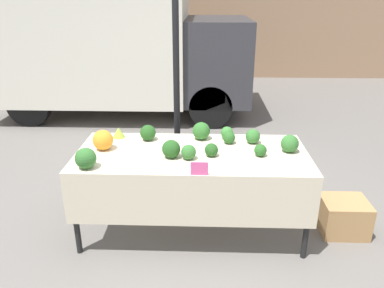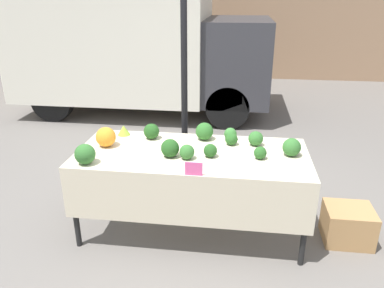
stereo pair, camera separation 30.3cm
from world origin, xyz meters
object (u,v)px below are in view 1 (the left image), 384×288
Objects in this scene: produce_crate at (343,216)px; parked_truck at (116,46)px; price_sign at (199,169)px; orange_cauliflower at (103,140)px.

parked_truck is at bearing 127.50° from produce_crate.
parked_truck is 32.58× the size of price_sign.
price_sign is at bearing -69.64° from parked_truck.
parked_truck is 4.70m from price_sign.
price_sign is at bearing -161.89° from produce_crate.
parked_truck is at bearing 100.65° from orange_cauliflower.
price_sign reaches higher than produce_crate.
orange_cauliflower reaches higher than produce_crate.
orange_cauliflower is 0.44× the size of produce_crate.
produce_crate is (2.29, -0.04, -0.74)m from orange_cauliflower.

